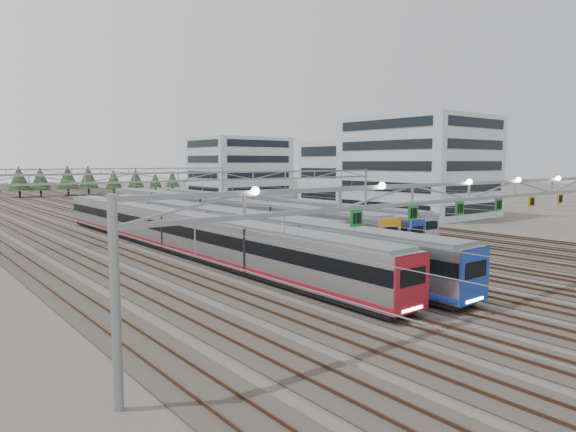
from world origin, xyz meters
TOP-DOWN VIEW (x-y plane):
  - ground at (0.00, 0.00)m, footprint 400.00×400.00m
  - track_bed at (0.00, 100.00)m, footprint 54.00×260.00m
  - train_a at (-11.25, 29.45)m, footprint 3.04×59.49m
  - train_b at (-6.75, 28.24)m, footprint 3.05×59.34m
  - train_c at (-2.25, 41.34)m, footprint 2.65×53.43m
  - train_d at (2.25, 46.15)m, footprint 3.01×66.67m
  - train_e at (6.75, 45.35)m, footprint 2.66×64.24m
  - train_f at (11.25, 46.30)m, footprint 2.75×63.06m
  - gantry_near at (-0.05, -0.12)m, footprint 56.36×0.61m
  - gantry_mid at (0.00, 40.00)m, footprint 56.36×0.36m
  - gantry_far at (0.00, 85.00)m, footprint 56.36×0.36m
  - depot_bldg_south at (38.60, 37.73)m, footprint 18.00×22.00m
  - depot_bldg_mid at (44.11, 60.55)m, footprint 14.00×16.00m
  - depot_bldg_north at (39.77, 95.89)m, footprint 22.00×18.00m
  - treeline at (-4.05, 128.57)m, footprint 87.50×5.60m

SIDE VIEW (x-z plane):
  - ground at x=0.00m, z-range 0.00..0.00m
  - track_bed at x=0.00m, z-range -1.22..4.20m
  - train_c at x=-2.25m, z-range 0.25..3.70m
  - train_e at x=6.75m, z-range 0.25..3.72m
  - train_f at x=11.25m, z-range 0.25..3.83m
  - train_d at x=2.25m, z-range 0.25..4.18m
  - train_a at x=-11.25m, z-range 0.25..4.22m
  - train_b at x=-6.75m, z-range 0.25..4.23m
  - treeline at x=-4.05m, z-range 0.72..7.74m
  - gantry_mid at x=0.00m, z-range 2.39..10.39m
  - gantry_far at x=0.00m, z-range 2.39..10.39m
  - depot_bldg_mid at x=44.11m, z-range 0.00..13.34m
  - gantry_near at x=-0.05m, z-range 3.05..11.13m
  - depot_bldg_north at x=39.77m, z-range 0.00..15.46m
  - depot_bldg_south at x=38.60m, z-range 0.00..16.70m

